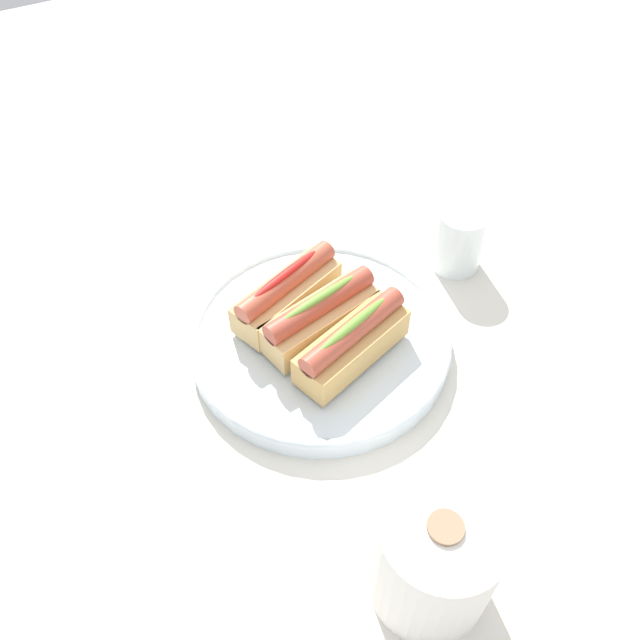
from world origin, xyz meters
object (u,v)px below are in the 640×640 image
hotdog_front (290,291)px  paper_towel_roll (435,559)px  hotdog_side (352,342)px  serving_bowl (320,338)px  hotdog_back (320,316)px  water_glass (458,243)px

hotdog_front → paper_towel_roll: size_ratio=1.18×
hotdog_front → hotdog_side: bearing=102.9°
serving_bowl → paper_towel_roll: 0.32m
hotdog_back → water_glass: 0.24m
serving_bowl → water_glass: (-0.24, -0.04, 0.02)m
paper_towel_roll → hotdog_back: bearing=-100.8°
serving_bowl → water_glass: water_glass is taller
hotdog_back → hotdog_side: 0.05m
hotdog_front → water_glass: 0.25m
paper_towel_roll → serving_bowl: bearing=-100.8°
paper_towel_roll → water_glass: bearing=-130.8°
hotdog_side → water_glass: size_ratio=1.76×
hotdog_front → hotdog_side: same height
serving_bowl → hotdog_side: (-0.01, 0.05, 0.04)m
water_glass → paper_towel_roll: paper_towel_roll is taller
serving_bowl → hotdog_front: 0.07m
serving_bowl → water_glass: size_ratio=3.58×
hotdog_back → water_glass: bearing=-171.2°
serving_bowl → paper_towel_roll: size_ratio=2.41×
hotdog_back → paper_towel_roll: 0.31m
hotdog_front → water_glass: (-0.25, 0.02, -0.02)m
hotdog_back → serving_bowl: bearing=0.0°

